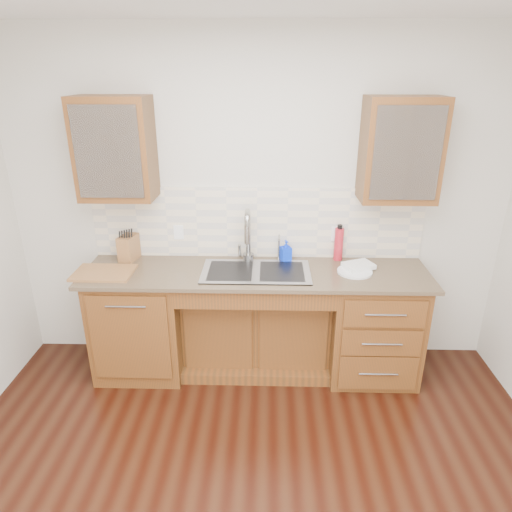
{
  "coord_description": "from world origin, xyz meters",
  "views": [
    {
      "loc": [
        0.09,
        -1.82,
        2.37
      ],
      "look_at": [
        0.0,
        1.4,
        1.05
      ],
      "focal_mm": 32.0,
      "sensor_mm": 36.0,
      "label": 1
    }
  ],
  "objects_px": {
    "water_bottle": "(339,244)",
    "knife_block": "(129,248)",
    "cutting_board": "(104,273)",
    "soap_bottle": "(286,251)",
    "plate": "(355,272)"
  },
  "relations": [
    {
      "from": "water_bottle",
      "to": "cutting_board",
      "type": "height_order",
      "value": "water_bottle"
    },
    {
      "from": "plate",
      "to": "cutting_board",
      "type": "relative_size",
      "value": 0.61
    },
    {
      "from": "soap_bottle",
      "to": "plate",
      "type": "xyz_separation_m",
      "value": [
        0.53,
        -0.23,
        -0.08
      ]
    },
    {
      "from": "water_bottle",
      "to": "knife_block",
      "type": "distance_m",
      "value": 1.72
    },
    {
      "from": "cutting_board",
      "to": "water_bottle",
      "type": "bearing_deg",
      "value": 10.38
    },
    {
      "from": "water_bottle",
      "to": "soap_bottle",
      "type": "bearing_deg",
      "value": -175.81
    },
    {
      "from": "knife_block",
      "to": "cutting_board",
      "type": "distance_m",
      "value": 0.33
    },
    {
      "from": "plate",
      "to": "knife_block",
      "type": "relative_size",
      "value": 1.3
    },
    {
      "from": "knife_block",
      "to": "plate",
      "type": "bearing_deg",
      "value": 4.98
    },
    {
      "from": "plate",
      "to": "water_bottle",
      "type": "bearing_deg",
      "value": 110.63
    },
    {
      "from": "cutting_board",
      "to": "plate",
      "type": "bearing_deg",
      "value": 2.35
    },
    {
      "from": "water_bottle",
      "to": "knife_block",
      "type": "xyz_separation_m",
      "value": [
        -1.72,
        -0.04,
        -0.03
      ]
    },
    {
      "from": "soap_bottle",
      "to": "cutting_board",
      "type": "height_order",
      "value": "soap_bottle"
    },
    {
      "from": "soap_bottle",
      "to": "cutting_board",
      "type": "relative_size",
      "value": 0.39
    },
    {
      "from": "soap_bottle",
      "to": "cutting_board",
      "type": "bearing_deg",
      "value": 172.06
    }
  ]
}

